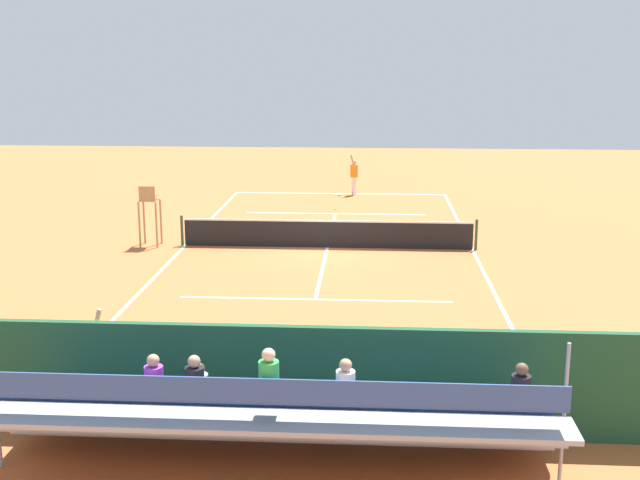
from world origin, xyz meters
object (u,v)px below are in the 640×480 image
object	(u,v)px
bleacher_stand	(275,417)
tennis_ball_near	(335,209)
tennis_racket	(337,195)
equipment_bag	(269,408)
courtside_bench	(373,389)
umpire_chair	(149,209)
line_judge	(92,358)
tennis_player	(354,174)
tennis_net	(327,233)

from	to	relation	value
bleacher_stand	tennis_ball_near	bearing A→B (deg)	-89.80
tennis_racket	equipment_bag	bearing A→B (deg)	89.46
courtside_bench	tennis_racket	xyz separation A→B (m)	(1.69, -23.87, -0.54)
umpire_chair	bleacher_stand	bearing A→B (deg)	112.16
tennis_ball_near	umpire_chair	bearing A→B (deg)	49.02
umpire_chair	tennis_ball_near	bearing A→B (deg)	-130.98
bleacher_stand	line_judge	xyz separation A→B (m)	(3.71, -2.14, 0.08)
bleacher_stand	line_judge	bearing A→B (deg)	-29.93
tennis_player	line_judge	size ratio (longest dim) A/B	1.00
courtside_bench	umpire_chair	bearing A→B (deg)	-59.44
tennis_net	bleacher_stand	world-z (taller)	bleacher_stand
bleacher_stand	tennis_racket	size ratio (longest dim) A/B	15.62
tennis_net	courtside_bench	bearing A→B (deg)	96.75
umpire_chair	tennis_player	size ratio (longest dim) A/B	1.11
equipment_bag	line_judge	world-z (taller)	line_judge
equipment_bag	tennis_player	distance (m)	24.17
tennis_net	tennis_player	xyz separation A→B (m)	(-0.67, -10.74, 0.51)
tennis_player	tennis_racket	bearing A→B (deg)	9.78
umpire_chair	tennis_racket	world-z (taller)	umpire_chair
umpire_chair	tennis_ball_near	world-z (taller)	umpire_chair
bleacher_stand	tennis_player	bearing A→B (deg)	-91.45
courtside_bench	equipment_bag	bearing A→B (deg)	3.84
line_judge	courtside_bench	bearing A→B (deg)	179.44
tennis_racket	tennis_ball_near	distance (m)	3.65
bleacher_stand	tennis_ball_near	xyz separation A→B (m)	(0.08, -22.30, -0.90)
courtside_bench	tennis_player	world-z (taller)	tennis_player
tennis_player	equipment_bag	bearing A→B (deg)	87.59
courtside_bench	tennis_net	bearing A→B (deg)	-83.25
tennis_net	line_judge	world-z (taller)	line_judge
equipment_bag	tennis_player	bearing A→B (deg)	-92.41
courtside_bench	tennis_ball_near	xyz separation A→B (m)	(1.64, -20.22, -0.53)
tennis_net	line_judge	bearing A→B (deg)	74.36
tennis_net	courtside_bench	world-z (taller)	tennis_net
tennis_ball_near	line_judge	xyz separation A→B (m)	(3.63, 20.17, 0.98)
umpire_chair	line_judge	size ratio (longest dim) A/B	1.11
umpire_chair	courtside_bench	size ratio (longest dim) A/B	1.19
umpire_chair	tennis_player	distance (m)	12.85
equipment_bag	tennis_ball_near	bearing A→B (deg)	-90.78
courtside_bench	equipment_bag	size ratio (longest dim) A/B	2.00
bleacher_stand	tennis_racket	bearing A→B (deg)	-89.72
bleacher_stand	courtside_bench	distance (m)	2.63
tennis_net	tennis_ball_near	bearing A→B (deg)	-89.44
bleacher_stand	line_judge	distance (m)	4.28
courtside_bench	tennis_racket	world-z (taller)	courtside_bench
bleacher_stand	tennis_racket	xyz separation A→B (m)	(0.13, -25.96, -0.92)
tennis_ball_near	equipment_bag	bearing A→B (deg)	89.22
bleacher_stand	courtside_bench	size ratio (longest dim) A/B	5.03
tennis_racket	line_judge	xyz separation A→B (m)	(3.58, 23.82, 1.00)
umpire_chair	tennis_player	world-z (taller)	umpire_chair
line_judge	equipment_bag	bearing A→B (deg)	176.93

